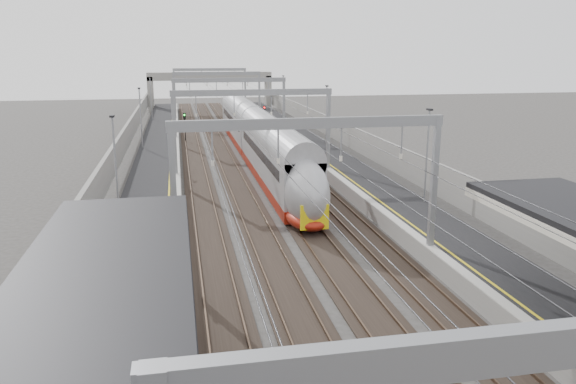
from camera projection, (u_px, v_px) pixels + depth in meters
name	position (u px, v px, depth m)	size (l,w,h in m)	color
platform_left	(156.00, 173.00, 47.77)	(4.00, 120.00, 1.00)	black
platform_right	(337.00, 166.00, 50.75)	(4.00, 120.00, 1.00)	black
tracks	(249.00, 174.00, 49.37)	(11.40, 140.00, 0.20)	black
overhead_line	(240.00, 98.00, 54.18)	(13.00, 140.00, 6.60)	gray
overbridge	(210.00, 81.00, 100.43)	(22.00, 2.20, 6.90)	gray
wall_left	(116.00, 161.00, 46.91)	(0.30, 120.00, 3.20)	gray
wall_right	(371.00, 152.00, 51.08)	(0.30, 120.00, 3.20)	gray
train	(259.00, 143.00, 53.53)	(2.66, 48.56, 4.22)	maroon
signal_green	(185.00, 122.00, 66.38)	(0.32, 0.32, 3.48)	black
signal_red_near	(254.00, 120.00, 68.37)	(0.32, 0.32, 3.48)	black
signal_red_far	(264.00, 114.00, 74.96)	(0.32, 0.32, 3.48)	black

